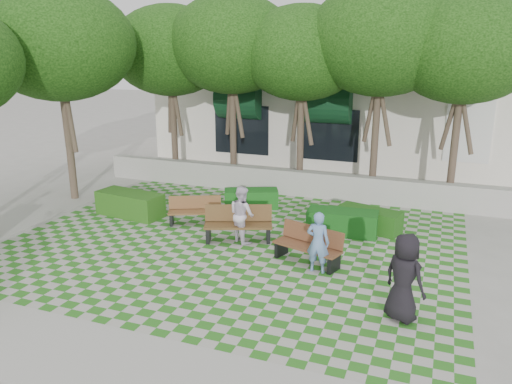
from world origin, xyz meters
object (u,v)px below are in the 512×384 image
at_px(hedge_east, 369,219).
at_px(hedge_west, 130,204).
at_px(hedge_midright, 342,222).
at_px(hedge_midleft, 251,199).
at_px(person_dark, 404,278).
at_px(bench_west, 195,211).
at_px(person_blue, 318,242).
at_px(bench_east, 309,246).
at_px(bench_mid, 238,224).
at_px(person_white, 242,214).

height_order(hedge_east, hedge_west, hedge_west).
xyz_separation_m(hedge_midright, hedge_midleft, (-3.34, 1.35, -0.04)).
relative_size(hedge_west, person_dark, 1.22).
distance_m(bench_west, hedge_midright, 4.43).
relative_size(hedge_midright, person_blue, 1.31).
bearing_deg(hedge_west, person_dark, -21.95).
bearing_deg(person_dark, bench_east, -7.74).
xyz_separation_m(bench_mid, bench_west, (-1.77, 0.81, -0.07)).
bearing_deg(hedge_west, hedge_midleft, 32.82).
relative_size(hedge_east, person_blue, 1.22).
xyz_separation_m(person_dark, person_white, (-4.51, 2.72, -0.10)).
distance_m(bench_west, person_white, 2.11).
bearing_deg(bench_west, hedge_west, 157.11).
bearing_deg(hedge_west, person_white, -10.58).
distance_m(hedge_west, person_white, 4.27).
height_order(bench_east, person_dark, person_dark).
bearing_deg(hedge_east, bench_east, -110.03).
distance_m(hedge_midleft, hedge_west, 3.94).
bearing_deg(person_blue, hedge_midleft, -49.47).
height_order(person_dark, person_white, person_dark).
xyz_separation_m(bench_east, hedge_west, (-6.26, 1.52, -0.06)).
bearing_deg(bench_east, hedge_west, -175.65).
bearing_deg(person_dark, hedge_midleft, -14.82).
xyz_separation_m(hedge_midleft, person_dark, (5.38, -5.64, 0.58)).
xyz_separation_m(bench_mid, person_white, (0.12, -0.02, 0.32)).
bearing_deg(hedge_west, hedge_midright, 6.70).
bearing_deg(bench_mid, bench_west, 134.32).
height_order(hedge_west, person_white, person_white).
bearing_deg(hedge_west, bench_mid, -10.56).
distance_m(bench_east, bench_mid, 2.34).
bearing_deg(hedge_midleft, person_blue, -51.22).
distance_m(bench_east, hedge_east, 3.08).
bearing_deg(bench_mid, hedge_midright, 9.57).
relative_size(hedge_east, person_dark, 1.03).
distance_m(bench_mid, person_white, 0.34).
bearing_deg(hedge_east, bench_mid, -146.85).
bearing_deg(person_blue, hedge_midright, -89.19).
distance_m(hedge_west, person_blue, 6.90).
distance_m(hedge_midleft, person_white, 3.08).
bearing_deg(person_blue, bench_east, -50.95).
distance_m(bench_mid, bench_west, 1.95).
height_order(hedge_west, person_blue, person_blue).
xyz_separation_m(hedge_midleft, person_blue, (3.29, -4.10, 0.44)).
height_order(hedge_midright, person_dark, person_dark).
bearing_deg(person_dark, hedge_west, 9.57).
height_order(bench_east, hedge_west, bench_east).
height_order(bench_mid, hedge_west, bench_mid).
bearing_deg(hedge_east, bench_west, -165.30).
xyz_separation_m(bench_west, person_dark, (6.40, -3.56, 0.49)).
bearing_deg(person_white, bench_west, 9.99).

